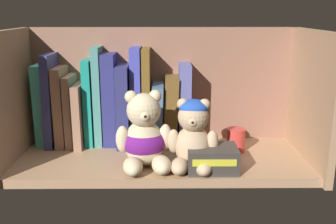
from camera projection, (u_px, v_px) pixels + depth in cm
name	position (u px, v px, depth cm)	size (l,w,h in cm)	color
shelf_board	(162.00, 160.00, 89.37)	(65.41, 25.61, 2.00)	#A87F5B
shelf_back_panel	(162.00, 88.00, 98.57)	(67.81, 1.20, 30.79)	#865B47
shelf_side_panel_left	(12.00, 100.00, 85.34)	(1.60, 28.01, 30.79)	#A87F5B
shelf_side_panel_right	(310.00, 100.00, 85.90)	(1.60, 28.01, 30.79)	#A87F5B
book_0	(43.00, 104.00, 96.15)	(2.60, 9.21, 20.07)	#53D0C1
book_1	(53.00, 99.00, 95.81)	(1.97, 13.66, 22.80)	navy
book_2	(64.00, 105.00, 96.25)	(2.27, 13.10, 19.59)	#A8785C
book_3	(73.00, 109.00, 96.53)	(1.72, 13.85, 17.59)	#9F755D
book_4	(82.00, 112.00, 96.81)	(1.95, 15.00, 15.62)	#8F664F
book_5	(91.00, 101.00, 96.08)	(1.98, 10.56, 21.36)	#17877A
book_6	(99.00, 95.00, 95.71)	(1.84, 9.53, 24.35)	teal
book_7	(111.00, 98.00, 95.93)	(3.21, 10.39, 22.80)	navy
book_8	(125.00, 104.00, 96.31)	(2.97, 14.75, 20.09)	navy
book_9	(137.00, 96.00, 95.80)	(2.48, 10.59, 24.21)	#3D41AB
book_10	(147.00, 96.00, 95.84)	(1.93, 11.22, 24.05)	brown
book_11	(158.00, 113.00, 97.00)	(2.70, 14.59, 15.33)	#456480
book_12	(171.00, 109.00, 96.78)	(3.28, 12.60, 17.26)	brown
book_13	(184.00, 103.00, 96.41)	(2.88, 11.27, 20.27)	#565999
teddy_bear_larger	(144.00, 137.00, 81.65)	(12.39, 13.15, 16.74)	beige
teddy_bear_smaller	(193.00, 136.00, 80.87)	(11.12, 11.42, 15.09)	tan
pillar_candle	(236.00, 140.00, 91.50)	(4.41, 4.41, 5.56)	#C63833
small_product_box	(212.00, 159.00, 80.61)	(10.51, 7.88, 5.16)	#38332D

